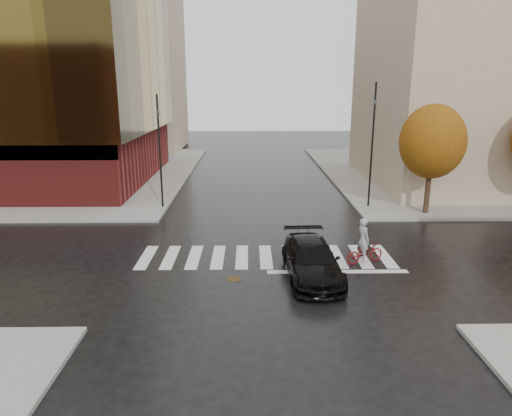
{
  "coord_description": "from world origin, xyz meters",
  "views": [
    {
      "loc": [
        -0.72,
        -19.25,
        7.69
      ],
      "look_at": [
        -0.43,
        1.75,
        2.0
      ],
      "focal_mm": 32.0,
      "sensor_mm": 36.0,
      "label": 1
    }
  ],
  "objects": [
    {
      "name": "tree_ne_a",
      "position": [
        10.0,
        7.4,
        4.46
      ],
      "size": [
        3.8,
        3.8,
        6.5
      ],
      "color": "#2E2214",
      "rests_on": "sidewalk_ne"
    },
    {
      "name": "traffic_light_ne",
      "position": [
        6.9,
        9.0,
        4.59
      ],
      "size": [
        0.2,
        0.22,
        7.71
      ],
      "rotation": [
        0.0,
        0.0,
        3.37
      ],
      "color": "black",
      "rests_on": "sidewalk_ne"
    },
    {
      "name": "cyclist",
      "position": [
        4.34,
        -0.29,
        0.71
      ],
      "size": [
        1.93,
        1.25,
        2.07
      ],
      "rotation": [
        0.0,
        0.0,
        1.94
      ],
      "color": "maroon",
      "rests_on": "ground"
    },
    {
      "name": "building_ne_tan",
      "position": [
        17.0,
        17.0,
        9.15
      ],
      "size": [
        16.0,
        16.0,
        18.0
      ],
      "primitive_type": "cube",
      "color": "tan",
      "rests_on": "sidewalk_ne"
    },
    {
      "name": "traffic_light_nw",
      "position": [
        -6.3,
        9.0,
        4.11
      ],
      "size": [
        0.21,
        0.18,
        7.01
      ],
      "rotation": [
        0.0,
        0.0,
        -1.83
      ],
      "color": "black",
      "rests_on": "sidewalk_nw"
    },
    {
      "name": "sidewalk_ne",
      "position": [
        21.0,
        21.0,
        0.07
      ],
      "size": [
        30.0,
        30.0,
        0.15
      ],
      "primitive_type": "cube",
      "color": "gray",
      "rests_on": "ground"
    },
    {
      "name": "fire_hydrant",
      "position": [
        -10.0,
        9.13,
        0.53
      ],
      "size": [
        0.25,
        0.25,
        0.7
      ],
      "color": "#D4C70C",
      "rests_on": "sidewalk_nw"
    },
    {
      "name": "crosswalk",
      "position": [
        0.0,
        0.5,
        0.01
      ],
      "size": [
        12.0,
        3.0,
        0.01
      ],
      "primitive_type": "cube",
      "color": "silver",
      "rests_on": "ground"
    },
    {
      "name": "sidewalk_nw",
      "position": [
        -21.0,
        21.0,
        0.07
      ],
      "size": [
        30.0,
        30.0,
        0.15
      ],
      "primitive_type": "cube",
      "color": "gray",
      "rests_on": "ground"
    },
    {
      "name": "ground",
      "position": [
        0.0,
        0.0,
        0.0
      ],
      "size": [
        120.0,
        120.0,
        0.0
      ],
      "primitive_type": "plane",
      "color": "black",
      "rests_on": "ground"
    },
    {
      "name": "sedan",
      "position": [
        1.81,
        -1.8,
        0.74
      ],
      "size": [
        2.3,
        5.22,
        1.49
      ],
      "primitive_type": "imported",
      "rotation": [
        0.0,
        0.0,
        0.04
      ],
      "color": "black",
      "rests_on": "ground"
    },
    {
      "name": "building_nw_far",
      "position": [
        -16.0,
        37.0,
        10.15
      ],
      "size": [
        14.0,
        12.0,
        20.0
      ],
      "primitive_type": "cube",
      "color": "tan",
      "rests_on": "sidewalk_nw"
    },
    {
      "name": "manhole",
      "position": [
        -1.37,
        -2.0,
        0.01
      ],
      "size": [
        0.65,
        0.65,
        0.01
      ],
      "primitive_type": "cylinder",
      "rotation": [
        0.0,
        0.0,
        -0.12
      ],
      "color": "#4C3B1B",
      "rests_on": "ground"
    }
  ]
}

